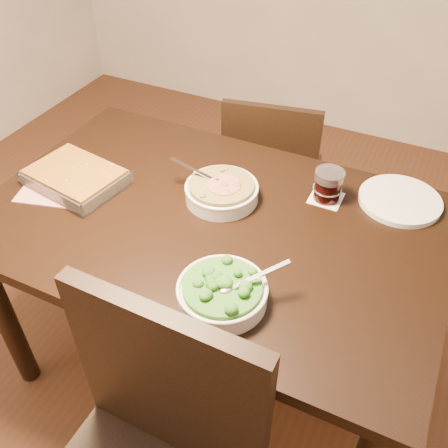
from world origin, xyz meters
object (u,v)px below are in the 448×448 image
Objects in this scene: dinner_plate at (400,200)px; chair_far at (272,172)px; stew_bowl at (222,191)px; wine_tumbler at (328,184)px; broccoli_bowl at (222,292)px; table at (211,241)px; baking_dish at (76,177)px.

chair_far reaches higher than dinner_plate.
chair_far is (-0.04, 0.59, -0.31)m from stew_bowl.
broccoli_bowl is at bearing -102.41° from wine_tumbler.
chair_far is at bearing 127.69° from wine_tumbler.
chair_far is at bearing 94.21° from stew_bowl.
wine_tumbler reaches higher than table.
chair_far is (0.42, 0.73, -0.31)m from baking_dish.
table is at bearing -139.15° from wine_tumbler.
dinner_plate is at bearing 29.58° from baking_dish.
chair_far is (-0.23, 0.96, -0.31)m from broccoli_bowl.
stew_bowl reaches higher than baking_dish.
broccoli_bowl reaches higher than table.
chair_far reaches higher than baking_dish.
dinner_plate is (0.50, 0.33, 0.10)m from table.
broccoli_bowl is at bearing -118.67° from dinner_plate.
baking_dish is 0.40× the size of chair_far.
stew_bowl is (-0.01, 0.10, 0.13)m from table.
wine_tumbler is (0.30, 0.15, 0.02)m from stew_bowl.
wine_tumbler reaches higher than stew_bowl.
table is 1.67× the size of chair_far.
stew_bowl is 2.56× the size of wine_tumbler.
dinner_plate is (0.51, 0.23, -0.02)m from stew_bowl.
wine_tumbler is (0.29, 0.25, 0.15)m from table.
stew_bowl is 0.42m from broccoli_bowl.
stew_bowl is 1.01× the size of dinner_plate.
wine_tumbler reaches higher than baking_dish.
table is at bearing 122.12° from broccoli_bowl.
chair_far is (-0.34, 0.44, -0.34)m from wine_tumbler.
dinner_plate is at bearing 20.79° from wine_tumbler.
stew_bowl reaches higher than dinner_plate.
table is 0.49m from baking_dish.
stew_bowl is at bearing 116.15° from broccoli_bowl.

